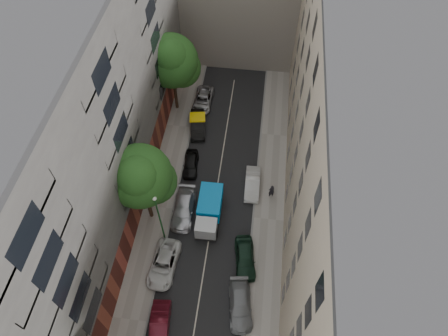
% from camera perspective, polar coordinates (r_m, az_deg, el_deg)
% --- Properties ---
extents(ground, '(120.00, 120.00, 0.00)m').
position_cam_1_polar(ground, '(39.96, -1.59, -6.54)').
color(ground, '#4C4C49').
rests_on(ground, ground).
extents(road_surface, '(8.00, 44.00, 0.02)m').
position_cam_1_polar(road_surface, '(39.95, -1.59, -6.53)').
color(road_surface, black).
rests_on(road_surface, ground).
extents(sidewalk_left, '(3.00, 44.00, 0.15)m').
position_cam_1_polar(sidewalk_left, '(40.75, -9.31, -5.58)').
color(sidewalk_left, gray).
rests_on(sidewalk_left, ground).
extents(sidewalk_right, '(3.00, 44.00, 0.15)m').
position_cam_1_polar(sidewalk_right, '(39.79, 6.34, -7.30)').
color(sidewalk_right, gray).
rests_on(sidewalk_right, ground).
extents(building_left, '(8.00, 44.00, 20.00)m').
position_cam_1_polar(building_left, '(34.65, -20.35, 4.04)').
color(building_left, '#4C4947').
rests_on(building_left, ground).
extents(building_right, '(8.00, 44.00, 20.00)m').
position_cam_1_polar(building_right, '(32.34, 17.67, 0.45)').
color(building_right, '#BBAA91').
rests_on(building_right, ground).
extents(tarp_truck, '(2.19, 5.31, 2.45)m').
position_cam_1_polar(tarp_truck, '(38.59, -2.13, -6.10)').
color(tarp_truck, black).
rests_on(tarp_truck, ground).
extents(car_left_1, '(1.91, 4.41, 1.41)m').
position_cam_1_polar(car_left_1, '(35.53, -9.19, -21.45)').
color(car_left_1, '#4E0F1A').
rests_on(car_left_1, ground).
extents(car_left_2, '(2.60, 5.07, 1.37)m').
position_cam_1_polar(car_left_2, '(37.27, -8.60, -13.41)').
color(car_left_2, silver).
rests_on(car_left_2, ground).
extents(car_left_3, '(2.14, 5.04, 1.45)m').
position_cam_1_polar(car_left_3, '(39.60, -5.80, -5.80)').
color(car_left_3, silver).
rests_on(car_left_3, ground).
extents(car_left_4, '(1.85, 3.89, 1.29)m').
position_cam_1_polar(car_left_4, '(42.71, -4.77, 0.63)').
color(car_left_4, black).
rests_on(car_left_4, ground).
extents(car_left_5, '(2.33, 4.73, 1.49)m').
position_cam_1_polar(car_left_5, '(46.13, -3.75, 6.26)').
color(car_left_5, black).
rests_on(car_left_5, ground).
extents(car_left_6, '(2.23, 4.70, 1.30)m').
position_cam_1_polar(car_left_6, '(49.04, -2.98, 9.73)').
color(car_left_6, '#B2B2B7').
rests_on(car_left_6, ground).
extents(car_right_1, '(2.56, 4.85, 1.34)m').
position_cam_1_polar(car_right_1, '(35.67, 2.35, -19.00)').
color(car_right_1, gray).
rests_on(car_right_1, ground).
extents(car_right_2, '(2.44, 4.63, 1.50)m').
position_cam_1_polar(car_right_2, '(37.08, 3.02, -12.70)').
color(car_right_2, black).
rests_on(car_right_2, ground).
extents(car_right_3, '(1.58, 4.25, 1.39)m').
position_cam_1_polar(car_right_3, '(41.11, 4.07, -2.25)').
color(car_right_3, silver).
rests_on(car_right_3, ground).
extents(tree_mid, '(5.87, 5.68, 9.80)m').
position_cam_1_polar(tree_mid, '(34.79, -11.74, -1.48)').
color(tree_mid, '#382619').
rests_on(tree_mid, sidewalk_left).
extents(tree_far, '(6.05, 5.89, 10.09)m').
position_cam_1_polar(tree_far, '(44.52, -7.44, 14.65)').
color(tree_far, '#382619').
rests_on(tree_far, sidewalk_left).
extents(lamp_post, '(0.36, 0.36, 7.13)m').
position_cam_1_polar(lamp_post, '(35.21, -9.32, -6.58)').
color(lamp_post, '#1A5C24').
rests_on(lamp_post, sidewalk_left).
extents(pedestrian, '(0.75, 0.64, 1.75)m').
position_cam_1_polar(pedestrian, '(40.41, 6.79, -3.26)').
color(pedestrian, black).
rests_on(pedestrian, sidewalk_right).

